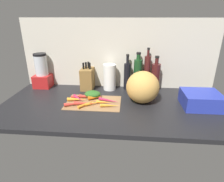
% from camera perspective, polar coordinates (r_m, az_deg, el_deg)
% --- Properties ---
extents(ground_plane, '(1.70, 0.80, 0.03)m').
position_cam_1_polar(ground_plane, '(1.42, 0.82, -4.38)').
color(ground_plane, black).
extents(wall_back, '(1.70, 0.03, 0.60)m').
position_cam_1_polar(wall_back, '(1.69, 1.84, 11.15)').
color(wall_back, beige).
rests_on(wall_back, ground_plane).
extents(cutting_board, '(0.41, 0.27, 0.01)m').
position_cam_1_polar(cutting_board, '(1.44, -5.60, -3.36)').
color(cutting_board, '#997047').
rests_on(cutting_board, ground_plane).
extents(carrot_0, '(0.14, 0.03, 0.02)m').
position_cam_1_polar(carrot_0, '(1.34, -0.63, -4.42)').
color(carrot_0, orange).
rests_on(carrot_0, cutting_board).
extents(carrot_1, '(0.10, 0.10, 0.03)m').
position_cam_1_polar(carrot_1, '(1.47, -10.24, -2.17)').
color(carrot_1, '#B2264C').
rests_on(carrot_1, cutting_board).
extents(carrot_2, '(0.15, 0.07, 0.03)m').
position_cam_1_polar(carrot_2, '(1.39, -11.40, -3.83)').
color(carrot_2, red).
rests_on(carrot_2, cutting_board).
extents(carrot_3, '(0.13, 0.15, 0.02)m').
position_cam_1_polar(carrot_3, '(1.39, -7.37, -3.75)').
color(carrot_3, orange).
rests_on(carrot_3, cutting_board).
extents(carrot_4, '(0.12, 0.04, 0.03)m').
position_cam_1_polar(carrot_4, '(1.50, -7.60, -1.66)').
color(carrot_4, red).
rests_on(carrot_4, cutting_board).
extents(carrot_5, '(0.13, 0.08, 0.02)m').
position_cam_1_polar(carrot_5, '(1.39, -5.46, -3.64)').
color(carrot_5, orange).
rests_on(carrot_5, cutting_board).
extents(carrot_6, '(0.15, 0.03, 0.03)m').
position_cam_1_polar(carrot_6, '(1.46, -10.57, -2.49)').
color(carrot_6, orange).
rests_on(carrot_6, cutting_board).
extents(carrot_7, '(0.15, 0.03, 0.03)m').
position_cam_1_polar(carrot_7, '(1.39, -8.34, -3.71)').
color(carrot_7, red).
rests_on(carrot_7, cutting_board).
extents(carrot_8, '(0.17, 0.08, 0.02)m').
position_cam_1_polar(carrot_8, '(1.42, -0.89, -2.87)').
color(carrot_8, '#B2264C').
rests_on(carrot_8, cutting_board).
extents(carrot_9, '(0.11, 0.07, 0.03)m').
position_cam_1_polar(carrot_9, '(1.47, -5.17, -1.93)').
color(carrot_9, orange).
rests_on(carrot_9, cutting_board).
extents(carrot_10, '(0.10, 0.07, 0.03)m').
position_cam_1_polar(carrot_10, '(1.51, -10.36, -1.63)').
color(carrot_10, red).
rests_on(carrot_10, cutting_board).
extents(carrot_11, '(0.12, 0.03, 0.02)m').
position_cam_1_polar(carrot_11, '(1.40, -2.49, -3.37)').
color(carrot_11, orange).
rests_on(carrot_11, cutting_board).
extents(carrot_greens_pile, '(0.13, 0.10, 0.05)m').
position_cam_1_polar(carrot_greens_pile, '(1.50, -5.91, -0.95)').
color(carrot_greens_pile, '#2D6023').
rests_on(carrot_greens_pile, cutting_board).
extents(winter_squash, '(0.25, 0.24, 0.24)m').
position_cam_1_polar(winter_squash, '(1.42, 9.28, 1.15)').
color(winter_squash, gold).
rests_on(winter_squash, ground_plane).
extents(knife_block, '(0.10, 0.17, 0.24)m').
position_cam_1_polar(knife_block, '(1.69, -7.41, 3.82)').
color(knife_block, olive).
rests_on(knife_block, ground_plane).
extents(blender_appliance, '(0.15, 0.15, 0.31)m').
position_cam_1_polar(blender_appliance, '(1.82, -20.42, 5.18)').
color(blender_appliance, red).
rests_on(blender_appliance, ground_plane).
extents(paper_towel_roll, '(0.11, 0.11, 0.23)m').
position_cam_1_polar(paper_towel_roll, '(1.65, -0.75, 4.25)').
color(paper_towel_roll, white).
rests_on(paper_towel_roll, ground_plane).
extents(bottle_0, '(0.06, 0.06, 0.31)m').
position_cam_1_polar(bottle_0, '(1.66, 4.60, 4.66)').
color(bottle_0, black).
rests_on(bottle_0, ground_plane).
extents(bottle_1, '(0.07, 0.07, 0.33)m').
position_cam_1_polar(bottle_1, '(1.67, 7.78, 5.20)').
color(bottle_1, '#19421E').
rests_on(bottle_1, ground_plane).
extents(bottle_2, '(0.05, 0.05, 0.37)m').
position_cam_1_polar(bottle_2, '(1.67, 10.53, 5.52)').
color(bottle_2, '#471919').
rests_on(bottle_2, ground_plane).
extents(bottle_3, '(0.08, 0.08, 0.31)m').
position_cam_1_polar(bottle_3, '(1.66, 13.02, 4.23)').
color(bottle_3, '#471919').
rests_on(bottle_3, ground_plane).
extents(dish_rack, '(0.26, 0.23, 0.11)m').
position_cam_1_polar(dish_rack, '(1.50, 25.34, -2.41)').
color(dish_rack, '#2838AD').
rests_on(dish_rack, ground_plane).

